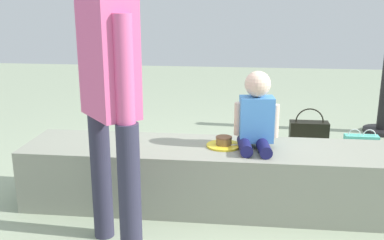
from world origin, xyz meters
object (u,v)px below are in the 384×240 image
(child_seated, at_px, (256,115))
(cake_box_white, at_px, (121,158))
(gift_bag, at_px, (360,151))
(handbag_black_leather, at_px, (309,134))
(water_bottle_near_gift, at_px, (231,155))
(cake_plate, at_px, (224,143))
(adult_standing, at_px, (109,78))

(child_seated, relative_size, cake_box_white, 1.44)
(child_seated, height_order, cake_box_white, child_seated)
(gift_bag, bearing_deg, handbag_black_leather, 126.13)
(water_bottle_near_gift, bearing_deg, cake_plate, -92.43)
(child_seated, distance_m, adult_standing, 1.02)
(adult_standing, distance_m, cake_plate, 0.97)
(adult_standing, xyz_separation_m, cake_plate, (0.54, 0.61, -0.52))
(child_seated, height_order, gift_bag, child_seated)
(gift_bag, bearing_deg, water_bottle_near_gift, -175.77)
(adult_standing, distance_m, water_bottle_near_gift, 1.67)
(child_seated, relative_size, water_bottle_near_gift, 2.45)
(cake_box_white, relative_size, handbag_black_leather, 0.92)
(cake_plate, distance_m, cake_box_white, 1.13)
(gift_bag, relative_size, cake_box_white, 0.96)
(adult_standing, bearing_deg, child_seated, 39.86)
(adult_standing, height_order, cake_plate, adult_standing)
(cake_box_white, height_order, handbag_black_leather, handbag_black_leather)
(water_bottle_near_gift, height_order, handbag_black_leather, handbag_black_leather)
(cake_box_white, bearing_deg, child_seated, -30.92)
(cake_plate, bearing_deg, child_seated, 0.86)
(water_bottle_near_gift, bearing_deg, gift_bag, 4.23)
(handbag_black_leather, bearing_deg, cake_plate, -119.88)
(cake_box_white, distance_m, handbag_black_leather, 1.69)
(cake_plate, height_order, handbag_black_leather, cake_plate)
(gift_bag, xyz_separation_m, cake_box_white, (-1.91, -0.14, -0.08))
(gift_bag, xyz_separation_m, handbag_black_leather, (-0.34, 0.46, -0.01))
(handbag_black_leather, bearing_deg, adult_standing, -124.06)
(adult_standing, distance_m, gift_bag, 2.26)
(child_seated, height_order, water_bottle_near_gift, child_seated)
(gift_bag, xyz_separation_m, water_bottle_near_gift, (-1.02, -0.08, -0.05))
(adult_standing, relative_size, handbag_black_leather, 4.27)
(gift_bag, bearing_deg, child_seated, -137.77)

